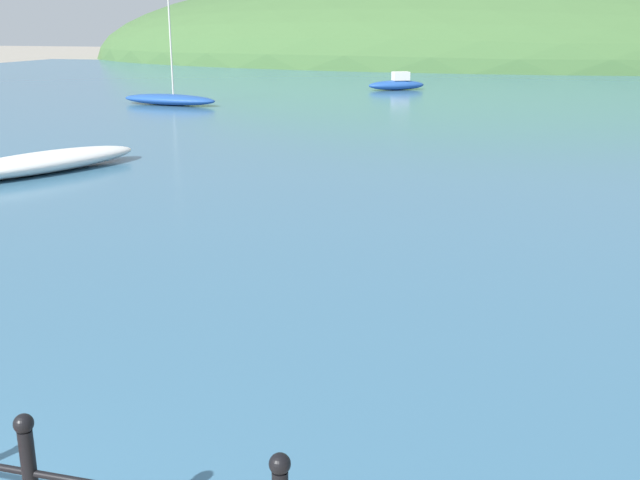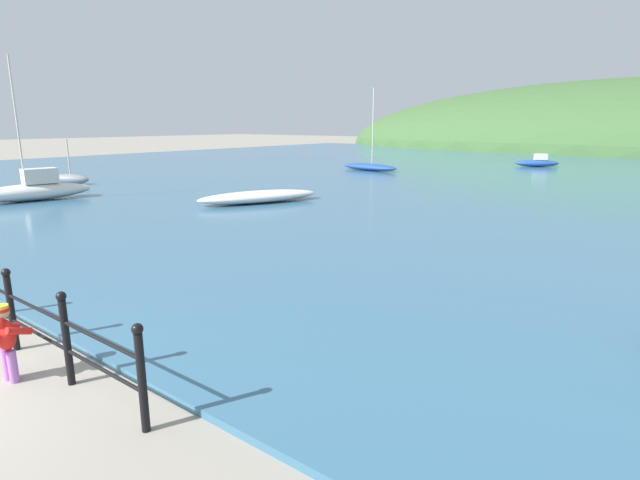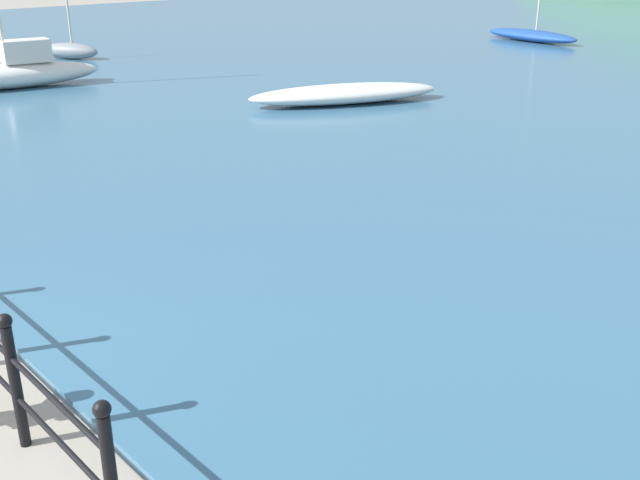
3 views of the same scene
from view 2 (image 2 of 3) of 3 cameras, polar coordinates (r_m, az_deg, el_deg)
name	(u,v)px [view 2 (image 2 of 3)]	position (r m, az deg, el deg)	size (l,w,h in m)	color
water	(561,175)	(33.93, 25.79, 6.70)	(80.00, 60.00, 0.10)	#386684
far_hillside	(638,149)	(73.06, 32.53, 8.74)	(77.80, 42.79, 16.75)	#3D6033
iron_railing	(36,320)	(7.56, -29.67, -7.98)	(4.86, 0.12, 1.21)	black
child_in_coat	(4,336)	(7.33, -32.43, -9.28)	(0.41, 0.55, 1.00)	#AD66C6
boat_twin_mast	(259,197)	(19.78, -7.00, 4.94)	(3.16, 5.00, 0.46)	silver
boat_blue_hull	(537,163)	(39.08, 23.58, 8.12)	(3.05, 2.30, 0.91)	#1E4793
boat_far_left	(69,179)	(28.41, -26.76, 6.24)	(2.23, 1.62, 2.27)	gray
boat_far_right	(33,190)	(23.25, -29.93, 5.00)	(1.93, 4.61, 5.58)	silver
boat_white_sailboat	(369,167)	(33.23, 5.67, 8.35)	(4.44, 1.67, 5.22)	#1E4793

